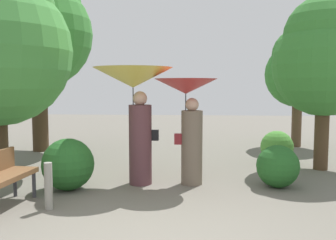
{
  "coord_description": "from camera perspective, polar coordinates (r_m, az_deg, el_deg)",
  "views": [
    {
      "loc": [
        0.57,
        -4.0,
        1.83
      ],
      "look_at": [
        0.0,
        3.34,
        1.17
      ],
      "focal_mm": 39.75,
      "sensor_mm": 36.0,
      "label": 1
    }
  ],
  "objects": [
    {
      "name": "bush_far_side",
      "position": [
        6.86,
        -15.08,
        -6.58
      ],
      "size": [
        0.92,
        0.92,
        0.92
      ],
      "primitive_type": "sphere",
      "color": "#235B23",
      "rests_on": "ground"
    },
    {
      "name": "tree_mid_left",
      "position": [
        11.28,
        -19.42,
        13.7
      ],
      "size": [
        3.03,
        3.03,
        5.39
      ],
      "color": "#42301E",
      "rests_on": "ground"
    },
    {
      "name": "path_marker_post",
      "position": [
        5.9,
        -17.86,
        -9.62
      ],
      "size": [
        0.12,
        0.12,
        0.71
      ],
      "primitive_type": "cylinder",
      "color": "gray",
      "rests_on": "ground"
    },
    {
      "name": "bush_path_left",
      "position": [
        7.1,
        16.49,
        -6.82
      ],
      "size": [
        0.78,
        0.78,
        0.78
      ],
      "primitive_type": "sphere",
      "color": "#235B23",
      "rests_on": "ground"
    },
    {
      "name": "tree_mid_right",
      "position": [
        12.0,
        19.34,
        7.48
      ],
      "size": [
        1.98,
        1.98,
        3.59
      ],
      "color": "brown",
      "rests_on": "ground"
    },
    {
      "name": "person_left",
      "position": [
        6.93,
        -5.08,
        3.86
      ],
      "size": [
        1.47,
        1.47,
        2.19
      ],
      "rotation": [
        0.0,
        0.0,
        1.71
      ],
      "color": "#563338",
      "rests_on": "ground"
    },
    {
      "name": "person_right",
      "position": [
        6.9,
        3.09,
        1.71
      ],
      "size": [
        1.17,
        1.17,
        1.98
      ],
      "rotation": [
        0.0,
        0.0,
        1.71
      ],
      "color": "#6B5B4C",
      "rests_on": "ground"
    },
    {
      "name": "tree_near_right",
      "position": [
        8.84,
        22.86,
        8.98
      ],
      "size": [
        2.22,
        2.22,
        3.79
      ],
      "color": "#4C3823",
      "rests_on": "ground"
    },
    {
      "name": "bush_path_right",
      "position": [
        9.32,
        16.36,
        -3.99
      ],
      "size": [
        0.78,
        0.78,
        0.78
      ],
      "primitive_type": "sphere",
      "color": "#4C9338",
      "rests_on": "ground"
    }
  ]
}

